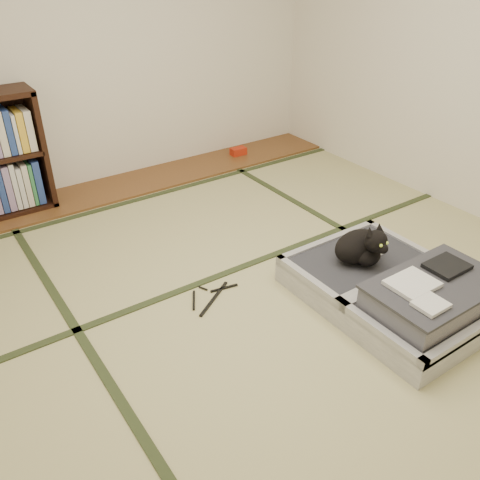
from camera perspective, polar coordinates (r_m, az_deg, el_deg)
floor at (r=3.01m, az=3.02°, el=-7.19°), size 4.50×4.50×0.00m
wood_strip at (r=4.52m, az=-12.53°, el=6.03°), size 4.00×0.50×0.02m
red_item at (r=5.04m, az=-0.19°, el=9.94°), size 0.15×0.10×0.07m
room_shell at (r=2.41m, az=4.02°, el=21.44°), size 4.50×4.50×4.50m
tatami_borders at (r=3.34m, az=-2.11°, el=-2.84°), size 4.00×4.50×0.01m
suitcase at (r=3.06m, az=17.28°, el=-5.40°), size 0.83×1.11×0.33m
cat at (r=3.11m, az=13.50°, el=-0.72°), size 0.37×0.37×0.30m
cable_coil at (r=3.29m, az=15.12°, el=-1.04°), size 0.11×0.11×0.03m
hanger at (r=3.06m, az=-3.23°, el=-6.30°), size 0.35×0.26×0.01m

